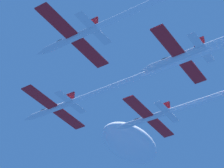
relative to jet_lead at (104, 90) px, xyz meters
name	(u,v)px	position (x,y,z in m)	size (l,w,h in m)	color
jet_lead	(104,90)	(0.00, 0.00, 0.00)	(18.93, 51.55, 3.14)	white
jet_left_wing	(144,6)	(-15.47, -18.33, 0.74)	(18.93, 55.62, 3.14)	white
jet_right_wing	(196,102)	(14.03, -14.19, -0.27)	(18.93, 48.04, 3.14)	white
cloud_wispy	(130,144)	(60.02, 28.96, 24.45)	(27.49, 15.12, 9.62)	white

